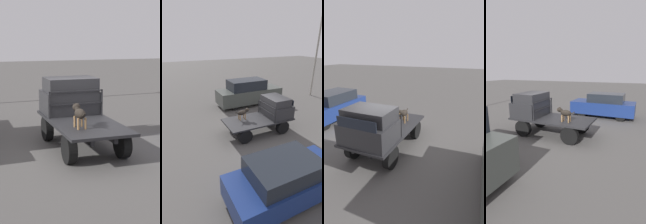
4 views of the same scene
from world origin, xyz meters
The scene contains 6 objects.
ground_plane centered at (0.00, 0.00, 0.00)m, with size 80.00×80.00×0.00m, color #514F4C.
flatbed_truck centered at (0.00, 0.00, 0.61)m, with size 3.91×1.86×0.85m.
truck_cab centered at (1.22, 0.00, 1.41)m, with size 1.31×1.74×1.17m.
truck_headboard centered at (0.53, 0.00, 1.40)m, with size 0.04×1.74×0.83m.
dog centered at (-0.77, 0.35, 1.27)m, with size 0.90×0.27×0.67m.
parked_sedan centered at (-1.53, -4.45, 0.81)m, with size 4.14×1.71×1.61m.
Camera 4 is at (-3.92, 7.23, 3.09)m, focal length 28.00 mm.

